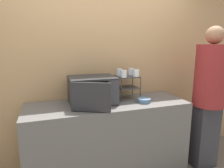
{
  "coord_description": "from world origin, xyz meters",
  "views": [
    {
      "loc": [
        -0.68,
        -1.86,
        1.64
      ],
      "look_at": [
        0.06,
        0.35,
        1.16
      ],
      "focal_mm": 32.0,
      "sensor_mm": 36.0,
      "label": 1
    }
  ],
  "objects_px": {
    "glass_back_right": "(131,71)",
    "person": "(209,92)",
    "glass_front_right": "(136,73)",
    "bowl": "(144,101)",
    "microwave": "(92,90)",
    "glass_back_left": "(119,72)",
    "dish_rack": "(127,82)",
    "glass_front_left": "(124,74)"
  },
  "relations": [
    {
      "from": "glass_front_left",
      "to": "glass_back_left",
      "type": "distance_m",
      "value": 0.15
    },
    {
      "from": "microwave",
      "to": "person",
      "type": "xyz_separation_m",
      "value": [
        1.45,
        -0.29,
        -0.06
      ]
    },
    {
      "from": "dish_rack",
      "to": "glass_back_right",
      "type": "bearing_deg",
      "value": 41.76
    },
    {
      "from": "microwave",
      "to": "glass_back_right",
      "type": "bearing_deg",
      "value": 15.05
    },
    {
      "from": "glass_back_right",
      "to": "bowl",
      "type": "height_order",
      "value": "glass_back_right"
    },
    {
      "from": "person",
      "to": "dish_rack",
      "type": "bearing_deg",
      "value": 159.32
    },
    {
      "from": "dish_rack",
      "to": "bowl",
      "type": "relative_size",
      "value": 1.85
    },
    {
      "from": "bowl",
      "to": "person",
      "type": "xyz_separation_m",
      "value": [
        0.85,
        -0.14,
        0.07
      ]
    },
    {
      "from": "microwave",
      "to": "glass_back_right",
      "type": "relative_size",
      "value": 6.87
    },
    {
      "from": "dish_rack",
      "to": "person",
      "type": "xyz_separation_m",
      "value": [
        0.97,
        -0.37,
        -0.12
      ]
    },
    {
      "from": "person",
      "to": "glass_front_left",
      "type": "bearing_deg",
      "value": 164.65
    },
    {
      "from": "dish_rack",
      "to": "glass_front_right",
      "type": "xyz_separation_m",
      "value": [
        0.09,
        -0.07,
        0.13
      ]
    },
    {
      "from": "glass_back_left",
      "to": "person",
      "type": "xyz_separation_m",
      "value": [
        1.06,
        -0.44,
        -0.24
      ]
    },
    {
      "from": "microwave",
      "to": "person",
      "type": "height_order",
      "value": "person"
    },
    {
      "from": "dish_rack",
      "to": "glass_front_right",
      "type": "relative_size",
      "value": 3.32
    },
    {
      "from": "microwave",
      "to": "glass_front_right",
      "type": "bearing_deg",
      "value": 0.65
    },
    {
      "from": "dish_rack",
      "to": "bowl",
      "type": "xyz_separation_m",
      "value": [
        0.12,
        -0.23,
        -0.19
      ]
    },
    {
      "from": "dish_rack",
      "to": "person",
      "type": "distance_m",
      "value": 1.05
    },
    {
      "from": "glass_back_right",
      "to": "bowl",
      "type": "xyz_separation_m",
      "value": [
        0.04,
        -0.3,
        -0.32
      ]
    },
    {
      "from": "dish_rack",
      "to": "glass_back_left",
      "type": "bearing_deg",
      "value": 141.15
    },
    {
      "from": "glass_back_right",
      "to": "person",
      "type": "xyz_separation_m",
      "value": [
        0.89,
        -0.44,
        -0.24
      ]
    },
    {
      "from": "microwave",
      "to": "glass_back_left",
      "type": "height_order",
      "value": "glass_back_left"
    },
    {
      "from": "glass_back_left",
      "to": "glass_back_right",
      "type": "bearing_deg",
      "value": 2.59
    },
    {
      "from": "bowl",
      "to": "glass_front_left",
      "type": "bearing_deg",
      "value": 143.84
    },
    {
      "from": "glass_front_right",
      "to": "bowl",
      "type": "relative_size",
      "value": 0.56
    },
    {
      "from": "microwave",
      "to": "dish_rack",
      "type": "distance_m",
      "value": 0.49
    },
    {
      "from": "microwave",
      "to": "glass_back_left",
      "type": "bearing_deg",
      "value": 20.13
    },
    {
      "from": "glass_front_left",
      "to": "person",
      "type": "relative_size",
      "value": 0.05
    },
    {
      "from": "glass_front_right",
      "to": "bowl",
      "type": "distance_m",
      "value": 0.36
    },
    {
      "from": "glass_front_right",
      "to": "person",
      "type": "bearing_deg",
      "value": -18.66
    },
    {
      "from": "glass_front_left",
      "to": "glass_front_right",
      "type": "xyz_separation_m",
      "value": [
        0.17,
        0.01,
        0.0
      ]
    },
    {
      "from": "dish_rack",
      "to": "glass_front_left",
      "type": "height_order",
      "value": "glass_front_left"
    },
    {
      "from": "glass_front_right",
      "to": "glass_back_right",
      "type": "bearing_deg",
      "value": 90.72
    },
    {
      "from": "glass_back_right",
      "to": "bowl",
      "type": "relative_size",
      "value": 0.56
    },
    {
      "from": "microwave",
      "to": "glass_back_left",
      "type": "distance_m",
      "value": 0.45
    },
    {
      "from": "microwave",
      "to": "glass_front_right",
      "type": "relative_size",
      "value": 6.87
    },
    {
      "from": "microwave",
      "to": "person",
      "type": "bearing_deg",
      "value": -11.41
    },
    {
      "from": "bowl",
      "to": "person",
      "type": "distance_m",
      "value": 0.86
    },
    {
      "from": "glass_back_right",
      "to": "microwave",
      "type": "bearing_deg",
      "value": -164.95
    },
    {
      "from": "glass_back_right",
      "to": "person",
      "type": "distance_m",
      "value": 1.02
    },
    {
      "from": "glass_front_left",
      "to": "bowl",
      "type": "relative_size",
      "value": 0.56
    },
    {
      "from": "glass_front_right",
      "to": "bowl",
      "type": "bearing_deg",
      "value": -77.39
    }
  ]
}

